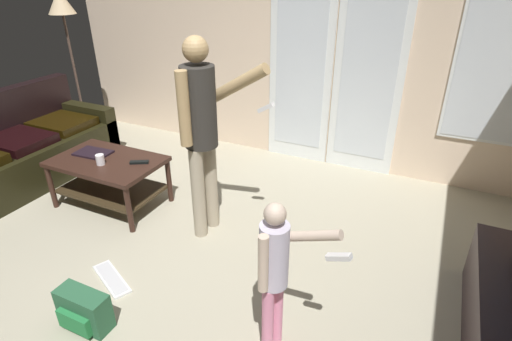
{
  "coord_description": "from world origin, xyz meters",
  "views": [
    {
      "loc": [
        1.78,
        -2.05,
        2.12
      ],
      "look_at": [
        0.73,
        0.16,
        0.86
      ],
      "focal_mm": 28.27,
      "sensor_mm": 36.0,
      "label": 1
    }
  ],
  "objects_px": {
    "leather_couch": "(17,154)",
    "floor_lamp": "(63,12)",
    "tv_remote_black": "(139,162)",
    "loose_keyboard": "(112,279)",
    "person_adult": "(202,124)",
    "backpack": "(83,310)",
    "person_child": "(276,268)",
    "coffee_table": "(109,172)",
    "laptop_closed": "(93,153)",
    "cup_near_edge": "(100,160)"
  },
  "relations": [
    {
      "from": "leather_couch",
      "to": "person_child",
      "type": "relative_size",
      "value": 1.94
    },
    {
      "from": "loose_keyboard",
      "to": "laptop_closed",
      "type": "relative_size",
      "value": 1.36
    },
    {
      "from": "person_adult",
      "to": "tv_remote_black",
      "type": "xyz_separation_m",
      "value": [
        -0.74,
        0.04,
        -0.51
      ]
    },
    {
      "from": "person_adult",
      "to": "person_child",
      "type": "distance_m",
      "value": 1.4
    },
    {
      "from": "leather_couch",
      "to": "loose_keyboard",
      "type": "xyz_separation_m",
      "value": [
        2.0,
        -0.8,
        -0.3
      ]
    },
    {
      "from": "leather_couch",
      "to": "laptop_closed",
      "type": "xyz_separation_m",
      "value": [
        1.04,
        0.09,
        0.18
      ]
    },
    {
      "from": "person_adult",
      "to": "person_child",
      "type": "relative_size",
      "value": 1.61
    },
    {
      "from": "person_adult",
      "to": "laptop_closed",
      "type": "relative_size",
      "value": 4.99
    },
    {
      "from": "loose_keyboard",
      "to": "tv_remote_black",
      "type": "height_order",
      "value": "tv_remote_black"
    },
    {
      "from": "backpack",
      "to": "person_adult",
      "type": "bearing_deg",
      "value": 82.64
    },
    {
      "from": "floor_lamp",
      "to": "loose_keyboard",
      "type": "relative_size",
      "value": 4.11
    },
    {
      "from": "tv_remote_black",
      "to": "loose_keyboard",
      "type": "bearing_deg",
      "value": -94.89
    },
    {
      "from": "laptop_closed",
      "to": "cup_near_edge",
      "type": "height_order",
      "value": "cup_near_edge"
    },
    {
      "from": "leather_couch",
      "to": "coffee_table",
      "type": "height_order",
      "value": "leather_couch"
    },
    {
      "from": "leather_couch",
      "to": "loose_keyboard",
      "type": "height_order",
      "value": "leather_couch"
    },
    {
      "from": "person_adult",
      "to": "backpack",
      "type": "relative_size",
      "value": 4.66
    },
    {
      "from": "floor_lamp",
      "to": "leather_couch",
      "type": "bearing_deg",
      "value": -76.64
    },
    {
      "from": "person_child",
      "to": "floor_lamp",
      "type": "bearing_deg",
      "value": 150.85
    },
    {
      "from": "coffee_table",
      "to": "cup_near_edge",
      "type": "xyz_separation_m",
      "value": [
        0.03,
        -0.1,
        0.18
      ]
    },
    {
      "from": "backpack",
      "to": "loose_keyboard",
      "type": "bearing_deg",
      "value": 111.61
    },
    {
      "from": "floor_lamp",
      "to": "person_adult",
      "type": "bearing_deg",
      "value": -23.34
    },
    {
      "from": "leather_couch",
      "to": "backpack",
      "type": "xyz_separation_m",
      "value": [
        2.15,
        -1.2,
        -0.18
      ]
    },
    {
      "from": "person_child",
      "to": "backpack",
      "type": "height_order",
      "value": "person_child"
    },
    {
      "from": "person_child",
      "to": "loose_keyboard",
      "type": "relative_size",
      "value": 2.29
    },
    {
      "from": "coffee_table",
      "to": "backpack",
      "type": "xyz_separation_m",
      "value": [
        0.91,
        -1.24,
        -0.22
      ]
    },
    {
      "from": "laptop_closed",
      "to": "tv_remote_black",
      "type": "height_order",
      "value": "tv_remote_black"
    },
    {
      "from": "leather_couch",
      "to": "floor_lamp",
      "type": "xyz_separation_m",
      "value": [
        -0.28,
        1.19,
        1.29
      ]
    },
    {
      "from": "coffee_table",
      "to": "person_adult",
      "type": "distance_m",
      "value": 1.25
    },
    {
      "from": "laptop_closed",
      "to": "leather_couch",
      "type": "bearing_deg",
      "value": -179.24
    },
    {
      "from": "person_child",
      "to": "backpack",
      "type": "relative_size",
      "value": 2.9
    },
    {
      "from": "coffee_table",
      "to": "cup_near_edge",
      "type": "relative_size",
      "value": 10.63
    },
    {
      "from": "loose_keyboard",
      "to": "coffee_table",
      "type": "bearing_deg",
      "value": 131.66
    },
    {
      "from": "person_child",
      "to": "coffee_table",
      "type": "bearing_deg",
      "value": 157.49
    },
    {
      "from": "floor_lamp",
      "to": "tv_remote_black",
      "type": "bearing_deg",
      "value": -30.11
    },
    {
      "from": "tv_remote_black",
      "to": "laptop_closed",
      "type": "bearing_deg",
      "value": 153.47
    },
    {
      "from": "loose_keyboard",
      "to": "person_adult",
      "type": "bearing_deg",
      "value": 69.86
    },
    {
      "from": "coffee_table",
      "to": "floor_lamp",
      "type": "xyz_separation_m",
      "value": [
        -1.53,
        1.15,
        1.25
      ]
    },
    {
      "from": "floor_lamp",
      "to": "backpack",
      "type": "distance_m",
      "value": 3.71
    },
    {
      "from": "leather_couch",
      "to": "person_adult",
      "type": "distance_m",
      "value": 2.42
    },
    {
      "from": "cup_near_edge",
      "to": "tv_remote_black",
      "type": "height_order",
      "value": "cup_near_edge"
    },
    {
      "from": "coffee_table",
      "to": "tv_remote_black",
      "type": "relative_size",
      "value": 5.99
    },
    {
      "from": "person_adult",
      "to": "loose_keyboard",
      "type": "xyz_separation_m",
      "value": [
        -0.32,
        -0.87,
        -0.99
      ]
    },
    {
      "from": "person_child",
      "to": "backpack",
      "type": "bearing_deg",
      "value": -162.3
    },
    {
      "from": "leather_couch",
      "to": "backpack",
      "type": "relative_size",
      "value": 5.62
    },
    {
      "from": "backpack",
      "to": "laptop_closed",
      "type": "height_order",
      "value": "laptop_closed"
    },
    {
      "from": "coffee_table",
      "to": "laptop_closed",
      "type": "distance_m",
      "value": 0.25
    },
    {
      "from": "coffee_table",
      "to": "cup_near_edge",
      "type": "bearing_deg",
      "value": -73.47
    },
    {
      "from": "leather_couch",
      "to": "loose_keyboard",
      "type": "bearing_deg",
      "value": -21.9
    },
    {
      "from": "person_adult",
      "to": "backpack",
      "type": "bearing_deg",
      "value": -97.36
    },
    {
      "from": "person_child",
      "to": "loose_keyboard",
      "type": "xyz_separation_m",
      "value": [
        -1.33,
        0.02,
        -0.61
      ]
    }
  ]
}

